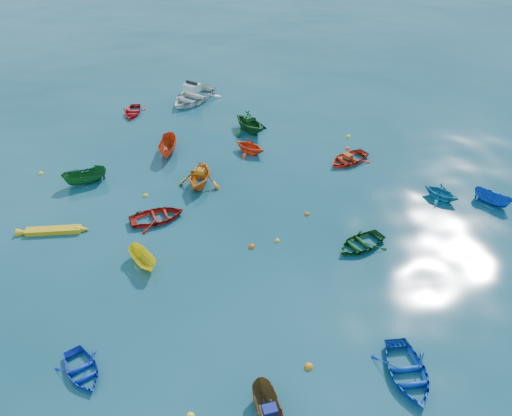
{
  "coord_description": "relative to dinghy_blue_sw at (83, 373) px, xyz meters",
  "views": [
    {
      "loc": [
        -3.32,
        -19.25,
        18.32
      ],
      "look_at": [
        0.0,
        5.0,
        0.4
      ],
      "focal_mm": 35.0,
      "sensor_mm": 36.0,
      "label": 1
    }
  ],
  "objects": [
    {
      "name": "dinghy_red_nw",
      "position": [
        2.94,
        10.49,
        0.0
      ],
      "size": [
        3.7,
        2.99,
        0.68
      ],
      "primitive_type": "imported",
      "rotation": [
        0.0,
        0.0,
        1.79
      ],
      "color": "#A0150D",
      "rests_on": "ground"
    },
    {
      "name": "buoy_ye_a",
      "position": [
        4.52,
        -2.65,
        0.0
      ],
      "size": [
        0.33,
        0.33,
        0.33
      ],
      "primitive_type": "sphere",
      "color": "yellow",
      "rests_on": "ground"
    },
    {
      "name": "dinghy_red_ne",
      "position": [
        16.26,
        15.55,
        0.0
      ],
      "size": [
        3.92,
        3.53,
        0.67
      ],
      "primitive_type": "imported",
      "rotation": [
        0.0,
        0.0,
        -1.08
      ],
      "color": "red",
      "rests_on": "ground"
    },
    {
      "name": "dinghy_blue_sw",
      "position": [
        0.0,
        0.0,
        0.0
      ],
      "size": [
        2.87,
        3.18,
        0.54
      ],
      "primitive_type": "imported",
      "rotation": [
        0.0,
        0.0,
        0.48
      ],
      "color": "#0F28C1",
      "rests_on": "ground"
    },
    {
      "name": "sampan_yellow_mid",
      "position": [
        2.32,
        6.56,
        0.0
      ],
      "size": [
        2.0,
        2.58,
        0.94
      ],
      "primitive_type": "imported",
      "rotation": [
        0.0,
        0.0,
        0.51
      ],
      "color": "yellow",
      "rests_on": "ground"
    },
    {
      "name": "tarp_green_b",
      "position": [
        9.8,
        21.23,
        1.02
      ],
      "size": [
        0.77,
        0.71,
        0.3
      ],
      "primitive_type": "cube",
      "rotation": [
        0.0,
        0.0,
        0.53
      ],
      "color": "#124A1B",
      "rests_on": "dinghy_green_n"
    },
    {
      "name": "buoy_or_e",
      "position": [
        16.72,
        17.3,
        0.0
      ],
      "size": [
        0.33,
        0.33,
        0.33
      ],
      "primitive_type": "sphere",
      "color": "#FF5B0D",
      "rests_on": "ground"
    },
    {
      "name": "ground",
      "position": [
        8.91,
        5.31,
        0.0
      ],
      "size": [
        160.0,
        160.0,
        0.0
      ],
      "primitive_type": "plane",
      "color": "#093646",
      "rests_on": "ground"
    },
    {
      "name": "buoy_ye_d",
      "position": [
        2.12,
        13.11,
        0.0
      ],
      "size": [
        0.32,
        0.32,
        0.32
      ],
      "primitive_type": "sphere",
      "color": "yellow",
      "rests_on": "ground"
    },
    {
      "name": "sampan_green_far",
      "position": [
        -1.87,
        15.19,
        0.0
      ],
      "size": [
        3.07,
        1.85,
        1.11
      ],
      "primitive_type": "imported",
      "rotation": [
        0.0,
        0.0,
        -1.28
      ],
      "color": "#13521E",
      "rests_on": "ground"
    },
    {
      "name": "dinghy_orange_far",
      "position": [
        9.46,
        17.77,
        0.0
      ],
      "size": [
        3.24,
        3.22,
        1.29
      ],
      "primitive_type": "imported",
      "rotation": [
        0.0,
        0.0,
        0.82
      ],
      "color": "red",
      "rests_on": "ground"
    },
    {
      "name": "dinghy_red_far",
      "position": [
        0.54,
        25.54,
        0.0
      ],
      "size": [
        2.33,
        2.99,
        0.57
      ],
      "primitive_type": "imported",
      "rotation": [
        0.0,
        0.0,
        -0.14
      ],
      "color": "red",
      "rests_on": "ground"
    },
    {
      "name": "dinghy_blue_se",
      "position": [
        13.69,
        -2.03,
        0.0
      ],
      "size": [
        2.53,
        3.48,
        0.71
      ],
      "primitive_type": "imported",
      "rotation": [
        0.0,
        0.0,
        -0.03
      ],
      "color": "#0E40B3",
      "rests_on": "ground"
    },
    {
      "name": "buoy_or_c",
      "position": [
        8.24,
        7.21,
        0.0
      ],
      "size": [
        0.36,
        0.36,
        0.36
      ],
      "primitive_type": "sphere",
      "color": "#EE540C",
      "rests_on": "ground"
    },
    {
      "name": "buoy_ye_e",
      "position": [
        17.32,
        19.09,
        0.0
      ],
      "size": [
        0.37,
        0.37,
        0.37
      ],
      "primitive_type": "sphere",
      "color": "yellow",
      "rests_on": "ground"
    },
    {
      "name": "buoy_ye_c",
      "position": [
        9.75,
        7.53,
        0.0
      ],
      "size": [
        0.3,
        0.3,
        0.3
      ],
      "primitive_type": "sphere",
      "color": "yellow",
      "rests_on": "ground"
    },
    {
      "name": "dinghy_orange_w",
      "position": [
        5.66,
        13.99,
        0.0
      ],
      "size": [
        3.63,
        3.92,
        1.71
      ],
      "primitive_type": "imported",
      "rotation": [
        0.0,
        0.0,
        -0.3
      ],
      "color": "orange",
      "rests_on": "ground"
    },
    {
      "name": "tarp_orange_a",
      "position": [
        5.67,
        14.04,
        1.01
      ],
      "size": [
        0.75,
        0.64,
        0.31
      ],
      "primitive_type": "cube",
      "rotation": [
        0.0,
        0.0,
        -0.3
      ],
      "color": "orange",
      "rests_on": "dinghy_orange_w"
    },
    {
      "name": "buoy_ye_b",
      "position": [
        -5.13,
        16.8,
        0.0
      ],
      "size": [
        0.33,
        0.33,
        0.33
      ],
      "primitive_type": "sphere",
      "color": "yellow",
      "rests_on": "ground"
    },
    {
      "name": "kayak_yellow",
      "position": [
        -3.03,
        10.07,
        0.0
      ],
      "size": [
        3.86,
        0.74,
        0.38
      ],
      "primitive_type": null,
      "rotation": [
        0.0,
        0.0,
        1.53
      ],
      "color": "gold",
      "rests_on": "ground"
    },
    {
      "name": "sampan_brown_mid",
      "position": [
        7.58,
        -3.04,
        0.0
      ],
      "size": [
        1.32,
        2.75,
        1.02
      ],
      "primitive_type": "imported",
      "rotation": [
        0.0,
        0.0,
        0.13
      ],
      "color": "brown",
      "rests_on": "ground"
    },
    {
      "name": "tarp_blue_a",
      "position": [
        7.6,
        -3.19,
        0.65
      ],
      "size": [
        0.61,
        0.49,
        0.27
      ],
      "primitive_type": "cube",
      "rotation": [
        0.0,
        0.0,
        0.13
      ],
      "color": "navy",
      "rests_on": "sampan_brown_mid"
    },
    {
      "name": "motorboat_white",
      "position": [
        5.66,
        27.56,
        0.0
      ],
      "size": [
        6.05,
        6.29,
        1.66
      ],
      "primitive_type": "imported",
      "rotation": [
        0.0,
        0.0,
        -0.67
      ],
      "color": "silver",
      "rests_on": "ground"
    },
    {
      "name": "sampan_orange_n",
      "position": [
        3.57,
        18.5,
        0.0
      ],
      "size": [
        1.6,
        3.22,
        1.19
      ],
      "primitive_type": "imported",
      "rotation": [
        0.0,
        0.0,
        -0.15
      ],
      "color": "red",
      "rests_on": "ground"
    },
    {
      "name": "tarp_orange_b",
      "position": [
        16.17,
        15.5,
        0.48
      ],
      "size": [
        0.69,
        0.76,
        0.3
      ],
      "primitive_type": "cube",
      "rotation": [
        0.0,
        0.0,
        -1.08
      ],
      "color": "#BA3913",
      "rests_on": "dinghy_red_ne"
    },
    {
      "name": "buoy_or_d",
      "position": [
        11.98,
        9.77,
        0.0
      ],
      "size": [
        0.31,
        0.31,
        0.31
      ],
      "primitive_type": "sphere",
      "color": "#E9580C",
      "rests_on": "ground"
    },
    {
      "name": "sampan_blue_far",
      "position": [
        23.72,
        9.37,
        0.0
      ],
      "size": [
        2.15,
        2.4,
        0.91
      ],
      "primitive_type": "imported",
      "rotation": [
        0.0,
        0.0,
        0.66
      ],
      "color": "#0D43AD",
      "rests_on": "ground"
    },
    {
      "name": "dinghy_green_e",
      "position": [
        14.29,
        6.44,
        0.0
      ],
      "size": [
        3.66,
        3.25,
        0.63
      ],
      "primitive_type": "imported",
      "rotation": [
        0.0,
        0.0,
        -1.13
      ],
      "color": "#0F4317",
      "rests_on": "ground"
    },
    {
      "name": "buoy_or_b",
      "position": [
        9.66,
        -1.02,
        0.0
      ],
      "size": [
        0.38,
        0.38,
        0.38
      ],
      "primitive_type": "sphere",
      "color": "orange",
      "rests_on": "ground"
    },
    {
      "name": "dinghy_green_n",
      "position": [
        9.85,
        21.14,
        0.0
      ],
      "size": [
        4.15,
        4.31,
        1.74
      ],
      "primitive_type": "imported",
      "rotation": [
        0.0,
        0.0,
        0.53
      ],
      "color": "#114A1A",
      "rests_on": "ground"
    },
    {
      "name": "dinghy_cyan_se",
      "position": [
        20.76,
        10.28,
        0.0
      ],
      "size": [
        2.95,
        2.99,
        1.19
      ],
      "primitive_type": "imported",
      "rotation": [
        0.0,
        0.0,
        0.69
      ],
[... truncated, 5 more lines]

